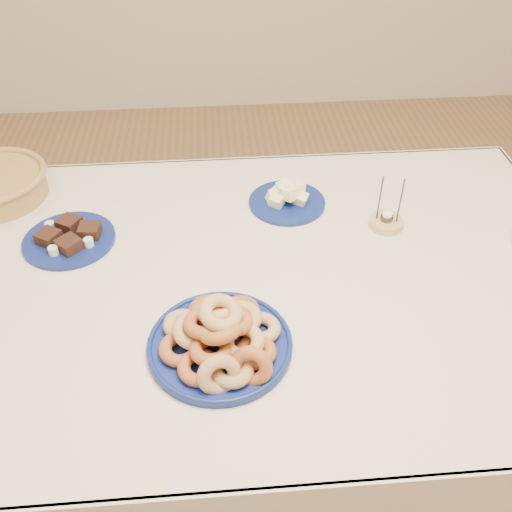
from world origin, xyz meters
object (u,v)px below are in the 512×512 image
object	(u,v)px
dining_table	(254,304)
candle_holder	(386,222)
melon_plate	(287,198)
donut_platter	(221,338)
brownie_plate	(69,238)

from	to	relation	value
dining_table	candle_holder	size ratio (longest dim) A/B	11.15
melon_plate	candle_holder	distance (m)	0.28
dining_table	melon_plate	xyz separation A→B (m)	(0.12, 0.29, 0.13)
donut_platter	candle_holder	size ratio (longest dim) A/B	2.22
dining_table	brownie_plate	world-z (taller)	brownie_plate
dining_table	donut_platter	xyz separation A→B (m)	(-0.09, -0.23, 0.14)
melon_plate	candle_holder	xyz separation A→B (m)	(0.25, -0.12, -0.01)
dining_table	candle_holder	bearing A→B (deg)	23.93
dining_table	donut_platter	bearing A→B (deg)	-110.80
melon_plate	candle_holder	world-z (taller)	candle_holder
candle_holder	donut_platter	bearing A→B (deg)	-139.00
donut_platter	melon_plate	world-z (taller)	donut_platter
dining_table	melon_plate	distance (m)	0.33
brownie_plate	candle_holder	distance (m)	0.84
donut_platter	melon_plate	xyz separation A→B (m)	(0.20, 0.52, -0.01)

